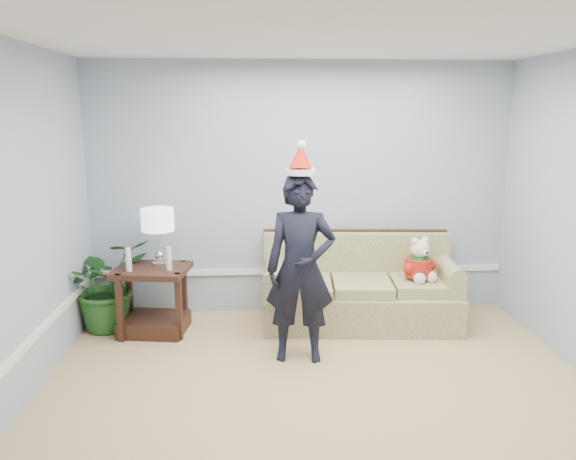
# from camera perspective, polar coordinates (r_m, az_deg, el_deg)

# --- Properties ---
(room_shell) EXTENTS (4.54, 5.04, 2.74)m
(room_shell) POSITION_cam_1_polar(r_m,az_deg,el_deg) (3.59, 4.74, -1.43)
(room_shell) COLOR tan
(room_shell) RESTS_ON ground
(wainscot_trim) EXTENTS (4.49, 4.99, 0.06)m
(wainscot_trim) POSITION_cam_1_polar(r_m,az_deg,el_deg) (4.99, -11.13, -8.54)
(wainscot_trim) COLOR white
(wainscot_trim) RESTS_ON room_shell
(sofa) EXTENTS (2.04, 1.00, 0.93)m
(sofa) POSITION_cam_1_polar(r_m,az_deg,el_deg) (5.95, 7.28, -6.25)
(sofa) COLOR #5F6C33
(sofa) RESTS_ON room_shell
(side_table) EXTENTS (0.77, 0.68, 0.67)m
(side_table) POSITION_cam_1_polar(r_m,az_deg,el_deg) (5.82, -13.48, -7.61)
(side_table) COLOR #381E14
(side_table) RESTS_ON room_shell
(table_lamp) EXTENTS (0.32, 0.32, 0.58)m
(table_lamp) POSITION_cam_1_polar(r_m,az_deg,el_deg) (5.66, -13.10, 0.79)
(table_lamp) COLOR silver
(table_lamp) RESTS_ON side_table
(candle_pair) EXTENTS (0.44, 0.06, 0.23)m
(candle_pair) POSITION_cam_1_polar(r_m,az_deg,el_deg) (5.57, -13.97, -2.97)
(candle_pair) COLOR silver
(candle_pair) RESTS_ON side_table
(houseplant) EXTENTS (1.11, 1.10, 0.93)m
(houseplant) POSITION_cam_1_polar(r_m,az_deg,el_deg) (5.98, -17.92, -5.26)
(houseplant) COLOR #1E541D
(houseplant) RESTS_ON room_shell
(man) EXTENTS (0.64, 0.45, 1.66)m
(man) POSITION_cam_1_polar(r_m,az_deg,el_deg) (4.91, 1.28, -3.96)
(man) COLOR black
(man) RESTS_ON room_shell
(santa_hat) EXTENTS (0.29, 0.32, 0.30)m
(santa_hat) POSITION_cam_1_polar(r_m,az_deg,el_deg) (4.75, 1.31, 7.19)
(santa_hat) COLOR white
(santa_hat) RESTS_ON man
(teddy_bear) EXTENTS (0.36, 0.36, 0.45)m
(teddy_bear) POSITION_cam_1_polar(r_m,az_deg,el_deg) (5.87, 13.16, -3.45)
(teddy_bear) COLOR white
(teddy_bear) RESTS_ON sofa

